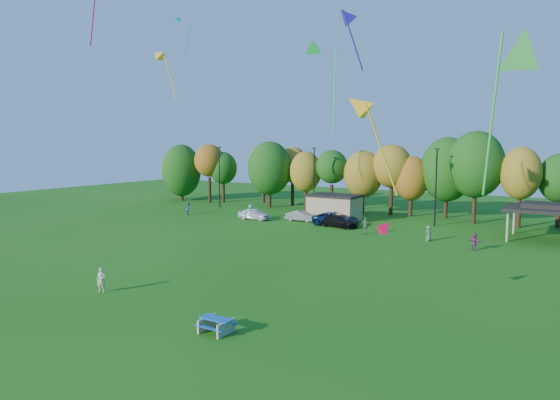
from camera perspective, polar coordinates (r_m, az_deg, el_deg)
The scene contains 23 objects.
ground at distance 26.94m, azimuth -10.36°, elevation -14.70°, with size 160.00×160.00×0.00m, color #19600F.
tree_line at distance 66.62m, azimuth 16.09°, elevation 3.04°, with size 93.57×10.55×11.15m.
lamp_posts at distance 60.59m, azimuth 17.39°, elevation 1.70°, with size 64.50×0.25×9.09m.
utility_building at distance 63.14m, azimuth 6.23°, elevation -0.82°, with size 6.30×4.30×3.25m.
pavilion at distance 55.97m, azimuth 28.52°, elevation -0.90°, with size 8.20×6.20×3.77m.
picnic_table at distance 26.63m, azimuth -7.29°, elevation -13.88°, with size 1.77×1.47×0.76m.
kite_flyer at distance 34.89m, azimuth -19.75°, elevation -8.61°, with size 0.60×0.39×1.64m, color beige.
car_a at distance 63.35m, azimuth -2.97°, elevation -1.61°, with size 1.71×4.25×1.45m, color white.
car_b at distance 62.18m, azimuth 2.41°, elevation -1.84°, with size 1.34×3.85×1.27m, color gray.
car_c at distance 59.13m, azimuth 6.42°, elevation -2.18°, with size 2.56×5.56×1.55m, color #0C224B.
car_d at distance 58.15m, azimuth 6.69°, elevation -2.42°, with size 1.92×4.71×1.37m, color black.
far_person_0 at distance 51.75m, azimuth 16.62°, elevation -3.66°, with size 0.76×0.49×1.55m, color #607F57.
far_person_1 at distance 68.93m, azimuth -10.42°, elevation -0.98°, with size 0.77×0.60×1.59m, color #48529F.
far_person_2 at distance 64.07m, azimuth -3.38°, elevation -1.33°, with size 1.20×0.69×1.86m, color #568DBF.
far_person_3 at distance 53.87m, azimuth 9.75°, elevation -2.94°, with size 1.07×0.45×1.83m, color #5D8752.
far_person_4 at distance 48.72m, azimuth 21.32°, elevation -4.45°, with size 1.46×0.47×1.58m, color #85376C.
kite_0 at distance 28.80m, azimuth 11.91°, elevation -3.01°, with size 1.33×1.42×1.15m.
kite_3 at distance 38.79m, azimuth 3.93°, elevation 17.13°, with size 2.47×4.26×7.44m.
kite_4 at distance 35.11m, azimuth 7.54°, elevation 20.08°, with size 2.47×2.28×4.49m.
kite_5 at distance 26.84m, azimuth 8.87°, elevation 10.52°, with size 3.38×1.65×5.53m.
kite_6 at distance 57.85m, azimuth -11.43°, elevation 19.46°, with size 1.01×2.53×4.27m.
kite_13 at distance 54.84m, azimuth -13.71°, elevation 15.70°, with size 3.20×1.29×5.39m.
kite_14 at distance 24.83m, azimuth 25.81°, elevation 15.45°, with size 2.73×4.73×7.76m.
Camera 1 is at (17.00, -18.51, 9.72)m, focal length 32.00 mm.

